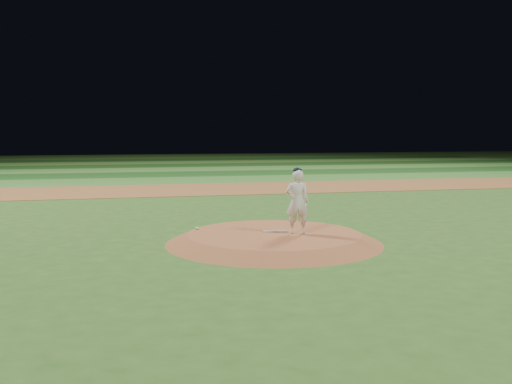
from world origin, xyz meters
name	(u,v)px	position (x,y,z in m)	size (l,w,h in m)	color
ground	(274,243)	(0.00, 0.00, 0.00)	(120.00, 120.00, 0.00)	#305D1E
infield_dirt_band	(200,189)	(0.00, 14.00, 0.01)	(70.00, 6.00, 0.02)	brown
outfield_stripe_0	(188,180)	(0.00, 19.50, 0.01)	(70.00, 5.00, 0.02)	#37742A
outfield_stripe_1	(179,174)	(0.00, 24.50, 0.01)	(70.00, 5.00, 0.02)	#1A4A18
outfield_stripe_2	(173,169)	(0.00, 29.50, 0.01)	(70.00, 5.00, 0.02)	#3F7B2D
outfield_stripe_3	(168,166)	(0.00, 34.50, 0.01)	(70.00, 5.00, 0.02)	#1A4516
outfield_stripe_4	(164,163)	(0.00, 39.50, 0.01)	(70.00, 5.00, 0.02)	#3F7028
outfield_stripe_5	(160,160)	(0.00, 44.50, 0.01)	(70.00, 5.00, 0.02)	#174114
pitchers_mound	(274,238)	(0.00, 0.00, 0.12)	(5.50, 5.50, 0.25)	#9F5831
pitching_rubber	(275,231)	(0.07, 0.18, 0.27)	(0.61, 0.15, 0.03)	beige
rosin_bag	(197,228)	(-1.83, 1.03, 0.28)	(0.11, 0.11, 0.06)	silver
pitcher_on_mound	(297,201)	(0.56, -0.17, 1.08)	(0.67, 0.52, 1.68)	white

